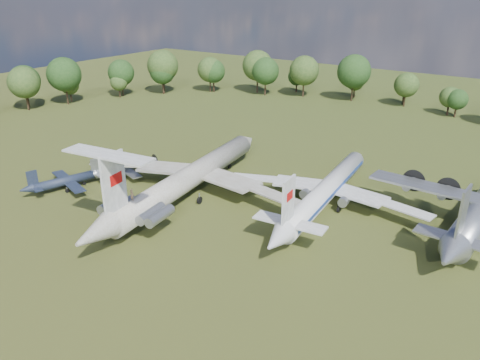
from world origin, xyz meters
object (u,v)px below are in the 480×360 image
Objects in this scene: person_on_il62 at (132,195)px; small_prop_west at (65,183)px; il62_airliner at (190,181)px; small_prop_northwest at (122,170)px; tu104_jet at (326,194)px; an12_transport at (478,217)px.

small_prop_west is at bearing -10.38° from person_on_il62.
person_on_il62 is (2.06, -15.30, 3.68)m from il62_airliner.
person_on_il62 reaches higher than small_prop_west.
person_on_il62 reaches higher than small_prop_northwest.
il62_airliner reaches higher than tu104_jet.
person_on_il62 is at bearing -19.23° from small_prop_northwest.
il62_airliner is at bearing -161.52° from tu104_jet.
an12_transport is 63.41m from small_prop_northwest.
an12_transport is 2.38× the size of small_prop_northwest.
small_prop_west is at bearing -159.49° from tu104_jet.
il62_airliner is 1.45× the size of an12_transport.
small_prop_northwest is at bearing 174.01° from il62_airliner.
il62_airliner is 46.86m from an12_transport.
an12_transport is at bearing 7.20° from tu104_jet.
person_on_il62 is (-19.71, -24.93, 4.11)m from tu104_jet.
tu104_jet reaches higher than small_prop_west.
small_prop_northwest is (-38.82, -10.13, -1.14)m from tu104_jet.
tu104_jet is at bearing 16.22° from il62_airliner.
an12_transport is 2.26× the size of small_prop_west.
small_prop_northwest is (-61.55, -15.20, -1.35)m from an12_transport.
an12_transport is 20.98× the size of person_on_il62.
an12_transport reaches higher than tu104_jet.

